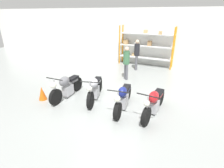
% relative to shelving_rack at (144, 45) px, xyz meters
% --- Properties ---
extents(ground_plane, '(30.00, 30.00, 0.00)m').
position_rel_shelving_rack_xyz_m(ground_plane, '(0.28, -5.91, -1.32)').
color(ground_plane, '#9EA3A0').
extents(back_wall, '(30.00, 0.08, 3.60)m').
position_rel_shelving_rack_xyz_m(back_wall, '(0.28, 0.35, 0.48)').
color(back_wall, white).
rests_on(back_wall, ground_plane).
extents(shelving_rack, '(3.52, 0.63, 2.53)m').
position_rel_shelving_rack_xyz_m(shelving_rack, '(0.00, 0.00, 0.00)').
color(shelving_rack, orange).
rests_on(shelving_rack, ground_plane).
extents(motorcycle_grey, '(0.74, 2.06, 1.05)m').
position_rel_shelving_rack_xyz_m(motorcycle_grey, '(-1.52, -6.07, -0.84)').
color(motorcycle_grey, black).
rests_on(motorcycle_grey, ground_plane).
extents(motorcycle_silver, '(0.93, 2.11, 1.03)m').
position_rel_shelving_rack_xyz_m(motorcycle_silver, '(-0.37, -5.71, -0.86)').
color(motorcycle_silver, black).
rests_on(motorcycle_silver, ground_plane).
extents(motorcycle_blue, '(0.73, 2.12, 1.01)m').
position_rel_shelving_rack_xyz_m(motorcycle_blue, '(0.93, -5.91, -0.90)').
color(motorcycle_blue, black).
rests_on(motorcycle_blue, ground_plane).
extents(motorcycle_red, '(0.75, 2.10, 1.01)m').
position_rel_shelving_rack_xyz_m(motorcycle_red, '(2.04, -5.83, -0.87)').
color(motorcycle_red, black).
rests_on(motorcycle_red, ground_plane).
extents(person_browsing, '(0.45, 0.45, 1.72)m').
position_rel_shelving_rack_xyz_m(person_browsing, '(-0.07, -3.02, -0.31)').
color(person_browsing, '#595960').
rests_on(person_browsing, ground_plane).
extents(person_near_rack, '(0.38, 0.38, 1.83)m').
position_rel_shelving_rack_xyz_m(person_near_rack, '(-0.11, -1.20, -0.24)').
color(person_near_rack, '#595960').
rests_on(person_near_rack, ground_plane).
extents(traffic_cone, '(0.32, 0.32, 0.55)m').
position_rel_shelving_rack_xyz_m(traffic_cone, '(-2.29, -6.68, -1.05)').
color(traffic_cone, orange).
rests_on(traffic_cone, ground_plane).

